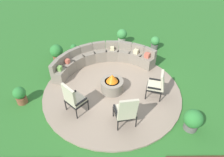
{
  "coord_description": "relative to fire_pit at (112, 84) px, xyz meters",
  "views": [
    {
      "loc": [
        -0.06,
        -5.52,
        5.05
      ],
      "look_at": [
        0.0,
        0.2,
        0.45
      ],
      "focal_mm": 32.48,
      "sensor_mm": 36.0,
      "label": 1
    }
  ],
  "objects": [
    {
      "name": "lounge_chair_front_right",
      "position": [
        0.38,
        -1.54,
        0.3
      ],
      "size": [
        0.72,
        0.72,
        1.16
      ],
      "rotation": [
        0.0,
        0.0,
        6.51
      ],
      "color": "black",
      "rests_on": "patio_circle"
    },
    {
      "name": "lounge_chair_back_left",
      "position": [
        1.54,
        -0.32,
        0.27
      ],
      "size": [
        0.69,
        0.67,
        1.03
      ],
      "rotation": [
        0.0,
        0.0,
        7.58
      ],
      "color": "black",
      "rests_on": "patio_circle"
    },
    {
      "name": "patio_circle",
      "position": [
        0.0,
        0.0,
        -0.31
      ],
      "size": [
        4.98,
        4.98,
        0.06
      ],
      "primitive_type": "cylinder",
      "color": "gray",
      "rests_on": "ground_plane"
    },
    {
      "name": "ground_plane",
      "position": [
        0.0,
        0.0,
        -0.34
      ],
      "size": [
        24.0,
        24.0,
        0.0
      ],
      "primitive_type": "plane",
      "color": "#2D6B28"
    },
    {
      "name": "potted_plant_1",
      "position": [
        2.35,
        -1.69,
        0.05
      ],
      "size": [
        0.56,
        0.56,
        0.73
      ],
      "color": "#605B56",
      "rests_on": "ground_plane"
    },
    {
      "name": "potted_plant_4",
      "position": [
        0.52,
        3.54,
        0.1
      ],
      "size": [
        0.5,
        0.5,
        0.79
      ],
      "color": "#A89E8E",
      "rests_on": "ground_plane"
    },
    {
      "name": "fire_pit",
      "position": [
        0.0,
        0.0,
        0.0
      ],
      "size": [
        0.82,
        0.82,
        0.71
      ],
      "color": "gray",
      "rests_on": "patio_circle"
    },
    {
      "name": "potted_plant_0",
      "position": [
        -2.37,
        2.01,
        0.11
      ],
      "size": [
        0.55,
        0.55,
        0.82
      ],
      "color": "brown",
      "rests_on": "ground_plane"
    },
    {
      "name": "potted_plant_3",
      "position": [
        -3.1,
        -0.53,
        0.02
      ],
      "size": [
        0.42,
        0.42,
        0.66
      ],
      "color": "brown",
      "rests_on": "ground_plane"
    },
    {
      "name": "curved_stone_bench",
      "position": [
        -0.4,
        1.61,
        0.05
      ],
      "size": [
        4.11,
        2.03,
        0.81
      ],
      "color": "gray",
      "rests_on": "patio_circle"
    },
    {
      "name": "lounge_chair_front_left",
      "position": [
        -1.21,
        -1.01,
        0.31
      ],
      "size": [
        0.79,
        0.8,
        1.17
      ],
      "rotation": [
        0.0,
        0.0,
        5.54
      ],
      "color": "black",
      "rests_on": "patio_circle"
    },
    {
      "name": "potted_plant_5",
      "position": [
        -1.72,
        2.55,
        -0.04
      ],
      "size": [
        0.29,
        0.29,
        0.54
      ],
      "color": "brown",
      "rests_on": "ground_plane"
    },
    {
      "name": "potted_plant_2",
      "position": [
        2.07,
        3.02,
        0.02
      ],
      "size": [
        0.41,
        0.41,
        0.66
      ],
      "color": "#605B56",
      "rests_on": "ground_plane"
    }
  ]
}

